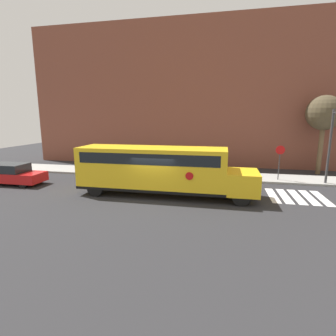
# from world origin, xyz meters

# --- Properties ---
(ground_plane) EXTENTS (60.00, 60.00, 0.00)m
(ground_plane) POSITION_xyz_m (0.00, 0.00, 0.00)
(ground_plane) COLOR #28282B
(sidewalk_strip) EXTENTS (44.00, 3.00, 0.15)m
(sidewalk_strip) POSITION_xyz_m (0.00, 6.50, 0.07)
(sidewalk_strip) COLOR #9E9E99
(sidewalk_strip) RESTS_ON ground
(building_backdrop) EXTENTS (32.00, 4.00, 13.91)m
(building_backdrop) POSITION_xyz_m (0.00, 13.00, 6.96)
(building_backdrop) COLOR brown
(building_backdrop) RESTS_ON ground
(crosswalk_stripes) EXTENTS (3.30, 3.20, 0.01)m
(crosswalk_stripes) POSITION_xyz_m (8.40, 2.00, 0.00)
(crosswalk_stripes) COLOR white
(crosswalk_stripes) RESTS_ON ground
(school_bus) EXTENTS (10.84, 2.57, 2.97)m
(school_bus) POSITION_xyz_m (0.03, 0.65, 1.71)
(school_bus) COLOR yellow
(school_bus) RESTS_ON ground
(parked_car) EXTENTS (4.64, 1.77, 1.49)m
(parked_car) POSITION_xyz_m (-11.07, 1.07, 0.74)
(parked_car) COLOR red
(parked_car) RESTS_ON ground
(stop_sign) EXTENTS (0.65, 0.10, 2.72)m
(stop_sign) POSITION_xyz_m (8.01, 5.83, 1.77)
(stop_sign) COLOR #38383A
(stop_sign) RESTS_ON ground
(tree_near_sidewalk) EXTENTS (2.83, 2.83, 6.54)m
(tree_near_sidewalk) POSITION_xyz_m (11.86, 9.36, 5.04)
(tree_near_sidewalk) COLOR brown
(tree_near_sidewalk) RESTS_ON ground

